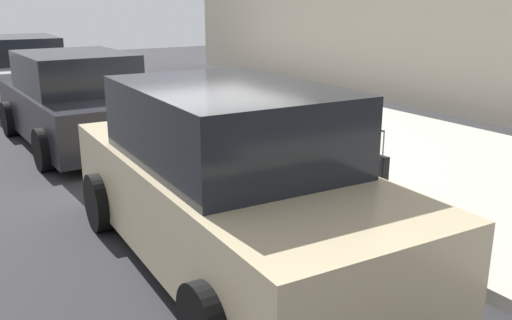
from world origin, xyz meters
TOP-DOWN VIEW (x-y plane):
  - ground_plane at (0.00, 0.00)m, footprint 40.00×40.00m
  - sidewalk_curb at (0.00, -2.50)m, footprint 18.00×5.00m
  - suitcase_black_0 at (-2.98, -0.65)m, footprint 0.49×0.23m
  - suitcase_silver_1 at (-2.46, -0.62)m, footprint 0.35×0.25m
  - suitcase_red_2 at (-1.94, -0.60)m, footprint 0.51×0.27m
  - suitcase_navy_3 at (-1.38, -0.56)m, footprint 0.40×0.26m
  - suitcase_maroon_4 at (-0.88, -0.65)m, footprint 0.41×0.26m
  - suitcase_olive_5 at (-0.39, -0.66)m, footprint 0.38×0.25m
  - fire_hydrant at (0.56, -0.64)m, footprint 0.39×0.21m
  - bollard_post at (1.03, -0.49)m, footprint 0.12×0.12m
  - parked_car_beige_0 at (-3.30, 1.43)m, footprint 4.51×2.07m
  - parked_car_charcoal_1 at (2.05, 1.43)m, footprint 4.28×2.10m
  - parked_car_silver_2 at (7.38, 1.43)m, footprint 4.80×2.26m

SIDE VIEW (x-z plane):
  - ground_plane at x=0.00m, z-range 0.00..0.00m
  - sidewalk_curb at x=0.00m, z-range 0.00..0.14m
  - suitcase_red_2 at x=-1.94m, z-range 0.01..0.81m
  - suitcase_black_0 at x=-2.98m, z-range -0.02..0.86m
  - suitcase_navy_3 at x=-1.38m, z-range 0.01..0.88m
  - suitcase_silver_1 at x=-2.46m, z-range -0.01..0.94m
  - suitcase_maroon_4 at x=-0.88m, z-range 0.11..0.85m
  - suitcase_olive_5 at x=-0.39m, z-range 0.02..1.01m
  - fire_hydrant at x=0.56m, z-range 0.16..0.93m
  - bollard_post at x=1.03m, z-range 0.14..1.01m
  - parked_car_silver_2 at x=7.38m, z-range -0.05..1.52m
  - parked_car_charcoal_1 at x=2.05m, z-range -0.05..1.54m
  - parked_car_beige_0 at x=-3.30m, z-range -0.06..1.66m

